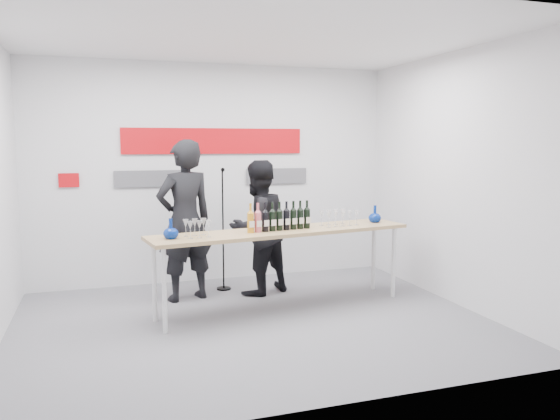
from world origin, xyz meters
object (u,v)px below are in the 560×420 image
Objects in this scene: mic_stand at (223,253)px; tasting_table at (283,236)px; presenter_right at (258,228)px; presenter_left at (185,221)px.

tasting_table is at bearing -43.34° from mic_stand.
presenter_right reaches higher than mic_stand.
presenter_left is 0.93m from presenter_right.
presenter_right is at bearing 162.46° from presenter_left.
presenter_right is 0.61m from mic_stand.
presenter_left is at bearing 136.05° from tasting_table.
presenter_left is at bearing -24.76° from presenter_right.
tasting_table is 0.72m from presenter_right.
presenter_left reaches higher than mic_stand.
presenter_left is 0.79m from mic_stand.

